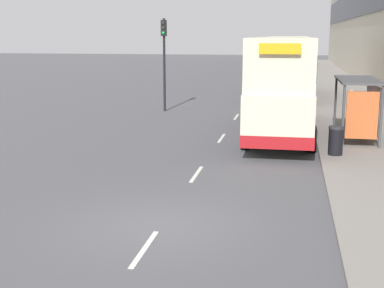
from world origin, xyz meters
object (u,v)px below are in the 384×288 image
object	(u,v)px
pedestrian_at_shelter	(350,106)
traffic_light_far_kerb	(164,50)
double_decker_bus_near	(282,84)
car_0	(290,67)
car_1	(293,60)
double_decker_bus_ahead	(288,65)
bus_shelter	(362,98)
litter_bin	(336,140)

from	to	relation	value
pedestrian_at_shelter	traffic_light_far_kerb	bearing A→B (deg)	160.25
double_decker_bus_near	pedestrian_at_shelter	size ratio (longest dim) A/B	6.65
car_0	traffic_light_far_kerb	bearing A→B (deg)	-102.22
car_1	pedestrian_at_shelter	world-z (taller)	pedestrian_at_shelter
car_0	double_decker_bus_ahead	bearing A→B (deg)	-90.07
double_decker_bus_near	pedestrian_at_shelter	distance (m)	4.51
car_1	bus_shelter	bearing A→B (deg)	-87.19
litter_bin	double_decker_bus_near	bearing A→B (deg)	115.21
car_1	pedestrian_at_shelter	bearing A→B (deg)	-86.99
pedestrian_at_shelter	traffic_light_far_kerb	size ratio (longest dim) A/B	0.32
car_1	traffic_light_far_kerb	world-z (taller)	traffic_light_far_kerb
bus_shelter	double_decker_bus_ahead	size ratio (longest dim) A/B	0.38
double_decker_bus_near	double_decker_bus_ahead	distance (m)	14.76
car_0	car_1	xyz separation A→B (m)	(0.36, 16.04, 0.03)
double_decker_bus_ahead	car_0	distance (m)	24.27
double_decker_bus_ahead	traffic_light_far_kerb	bearing A→B (deg)	-130.23
bus_shelter	litter_bin	size ratio (longest dim) A/B	4.00
bus_shelter	traffic_light_far_kerb	bearing A→B (deg)	142.73
pedestrian_at_shelter	litter_bin	xyz separation A→B (m)	(-1.21, -7.22, -0.33)
double_decker_bus_near	car_0	distance (m)	39.01
car_0	litter_bin	distance (m)	43.43
bus_shelter	car_0	xyz separation A→B (m)	(-3.13, 40.26, -1.04)
double_decker_bus_near	pedestrian_at_shelter	xyz separation A→B (m)	(3.28, 2.82, -1.29)
double_decker_bus_ahead	car_0	world-z (taller)	double_decker_bus_ahead
double_decker_bus_near	car_1	size ratio (longest dim) A/B	2.54
double_decker_bus_near	car_0	xyz separation A→B (m)	(0.17, 38.98, -1.45)
pedestrian_at_shelter	double_decker_bus_near	bearing A→B (deg)	-139.36
double_decker_bus_ahead	car_1	world-z (taller)	double_decker_bus_ahead
double_decker_bus_ahead	car_0	bearing A→B (deg)	89.93
bus_shelter	double_decker_bus_near	world-z (taller)	double_decker_bus_near
double_decker_bus_near	double_decker_bus_ahead	xyz separation A→B (m)	(0.14, 14.76, -0.00)
pedestrian_at_shelter	car_0	bearing A→B (deg)	94.92
pedestrian_at_shelter	double_decker_bus_ahead	bearing A→B (deg)	104.73
traffic_light_far_kerb	car_1	bearing A→B (deg)	81.32
bus_shelter	traffic_light_far_kerb	distance (m)	12.89
bus_shelter	litter_bin	world-z (taller)	bus_shelter
litter_bin	double_decker_bus_ahead	bearing A→B (deg)	95.76
bus_shelter	car_0	bearing A→B (deg)	94.44
double_decker_bus_near	double_decker_bus_ahead	bearing A→B (deg)	89.45
double_decker_bus_near	double_decker_bus_ahead	size ratio (longest dim) A/B	1.00
bus_shelter	traffic_light_far_kerb	xyz separation A→B (m)	(-10.17, 7.74, 1.69)
car_0	pedestrian_at_shelter	size ratio (longest dim) A/B	2.30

